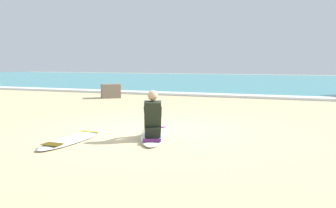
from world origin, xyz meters
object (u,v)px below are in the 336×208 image
object	(u,v)px
surfboard_spare_near	(74,139)
surfer_seated	(153,118)
surfboard_main	(154,134)
shoreline_rock	(111,91)

from	to	relation	value
surfboard_spare_near	surfer_seated	bearing A→B (deg)	24.34
surfboard_main	surfer_seated	distance (m)	0.50
surfboard_main	surfboard_spare_near	xyz separation A→B (m)	(-1.38, -0.95, 0.00)
surfboard_main	surfer_seated	bearing A→B (deg)	-72.39
surfer_seated	shoreline_rock	bearing A→B (deg)	125.71
shoreline_rock	surfboard_spare_near	bearing A→B (deg)	-65.29
surfboard_main	surfboard_spare_near	size ratio (longest dim) A/B	1.12
shoreline_rock	surfboard_main	bearing A→B (deg)	-53.63
surfer_seated	surfboard_spare_near	distance (m)	1.66
surfboard_main	surfer_seated	xyz separation A→B (m)	(0.09, -0.29, 0.40)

